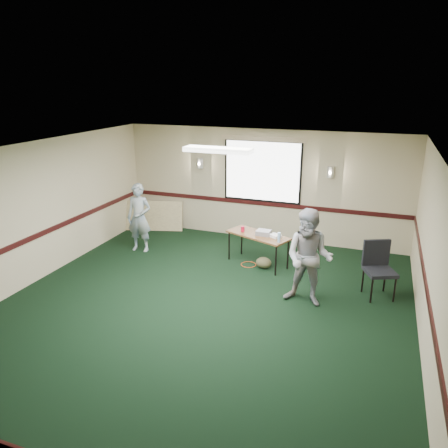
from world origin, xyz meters
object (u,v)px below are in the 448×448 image
(person_right, at_px, (309,258))
(folding_table, at_px, (258,237))
(projector, at_px, (264,233))
(person_left, at_px, (139,218))
(conference_chair, at_px, (378,264))

(person_right, bearing_deg, folding_table, 139.56)
(projector, height_order, person_left, person_left)
(projector, xyz_separation_m, person_left, (-2.89, -0.16, 0.06))
(person_left, height_order, person_right, person_right)
(projector, distance_m, conference_chair, 2.40)
(folding_table, bearing_deg, person_left, -155.25)
(projector, bearing_deg, person_right, -47.68)
(folding_table, distance_m, person_right, 1.90)
(conference_chair, xyz_separation_m, person_right, (-1.14, -0.78, 0.27))
(conference_chair, bearing_deg, projector, 141.12)
(folding_table, height_order, projector, projector)
(projector, bearing_deg, folding_table, -172.66)
(projector, distance_m, person_right, 1.82)
(conference_chair, distance_m, person_left, 5.23)
(folding_table, bearing_deg, conference_chair, 7.96)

